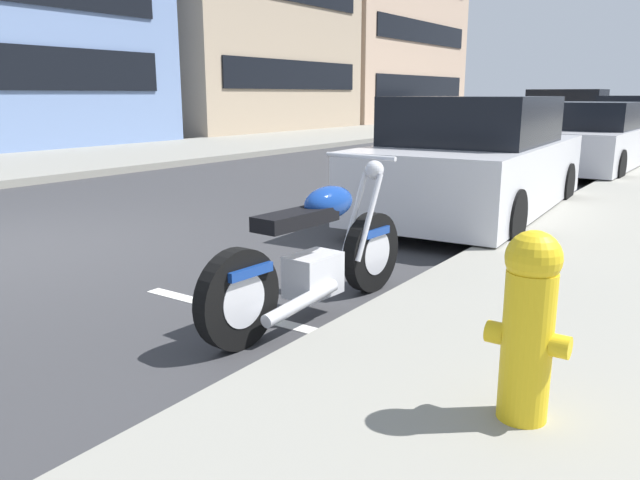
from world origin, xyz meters
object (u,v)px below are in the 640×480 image
object	(u,v)px
parked_car_near_corner	(590,140)
parked_car_second_in_row	(475,162)
parked_motorcycle	(316,257)
fire_hydrant	(529,322)
parked_car_across_street	(634,127)
crossing_truck	(566,105)

from	to	relation	value
parked_car_near_corner	parked_car_second_in_row	bearing A→B (deg)	179.21
parked_motorcycle	parked_car_near_corner	world-z (taller)	parked_car_near_corner
parked_car_second_in_row	fire_hydrant	world-z (taller)	parked_car_second_in_row
parked_motorcycle	parked_car_second_in_row	world-z (taller)	parked_car_second_in_row
parked_car_across_street	crossing_truck	size ratio (longest dim) A/B	0.80
parked_car_across_street	fire_hydrant	bearing A→B (deg)	-172.99
parked_car_near_corner	crossing_truck	xyz separation A→B (m)	(24.19, 6.28, 0.29)
parked_car_second_in_row	fire_hydrant	distance (m)	5.46
parked_motorcycle	crossing_truck	bearing A→B (deg)	14.45
parked_car_near_corner	crossing_truck	size ratio (longest dim) A/B	0.77
fire_hydrant	crossing_truck	bearing A→B (deg)	13.25
fire_hydrant	parked_motorcycle	bearing A→B (deg)	62.94
crossing_truck	fire_hydrant	world-z (taller)	crossing_truck
crossing_truck	fire_hydrant	bearing A→B (deg)	108.26
parked_car_across_street	fire_hydrant	size ratio (longest dim) A/B	5.34
parked_car_second_in_row	crossing_truck	bearing A→B (deg)	8.18
parked_car_near_corner	crossing_truck	distance (m)	24.99
parked_motorcycle	parked_car_second_in_row	bearing A→B (deg)	9.29
parked_car_second_in_row	crossing_truck	distance (m)	30.61
parked_motorcycle	parked_car_second_in_row	size ratio (longest dim) A/B	0.49
parked_car_second_in_row	crossing_truck	size ratio (longest dim) A/B	0.77
parked_car_second_in_row	parked_car_near_corner	size ratio (longest dim) A/B	0.99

